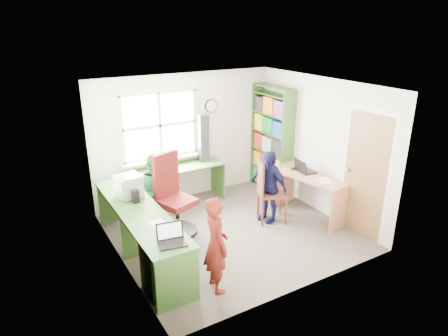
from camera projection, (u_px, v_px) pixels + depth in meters
name	position (u px, v px, depth m)	size (l,w,h in m)	color
room	(230.00, 161.00, 6.23)	(3.64, 3.44, 2.44)	#4D443C
l_desk	(163.00, 236.00, 5.57)	(2.38, 2.95, 0.75)	#3F6D2B
right_desk	(311.00, 187.00, 6.98)	(0.81, 1.38, 0.75)	tan
bookshelf	(272.00, 142.00, 7.97)	(0.30, 1.02, 2.10)	#3F6D2B
swivel_chair	(173.00, 199.00, 6.42)	(0.78, 0.78, 1.33)	black
wooden_chair	(268.00, 189.00, 6.77)	(0.62, 0.62, 1.08)	brown
crt_monitor	(129.00, 186.00, 6.03)	(0.39, 0.36, 0.35)	#B0B1B5
laptop_left	(171.00, 238.00, 4.83)	(0.38, 0.33, 0.23)	black
laptop_right	(304.00, 169.00, 7.06)	(0.32, 0.37, 0.24)	black
speaker_a	(136.00, 196.00, 5.87)	(0.10, 0.10, 0.19)	black
speaker_b	(125.00, 188.00, 6.20)	(0.10, 0.10, 0.16)	black
cd_tower	(203.00, 138.00, 7.49)	(0.19, 0.17, 0.91)	black
game_box	(291.00, 166.00, 7.31)	(0.30, 0.30, 0.05)	#B31B16
paper_a	(159.00, 224.00, 5.27)	(0.20, 0.29, 0.00)	white
paper_b	(325.00, 180.00, 6.71)	(0.30, 0.34, 0.00)	white
potted_plant	(163.00, 160.00, 7.19)	(0.17, 0.14, 0.31)	#2F762F
person_red	(216.00, 245.00, 5.00)	(0.47, 0.31, 1.29)	maroon
person_green	(156.00, 190.00, 6.63)	(0.62, 0.48, 1.27)	#30793D
person_navy	(268.00, 186.00, 6.77)	(0.74, 0.31, 1.27)	#12123A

